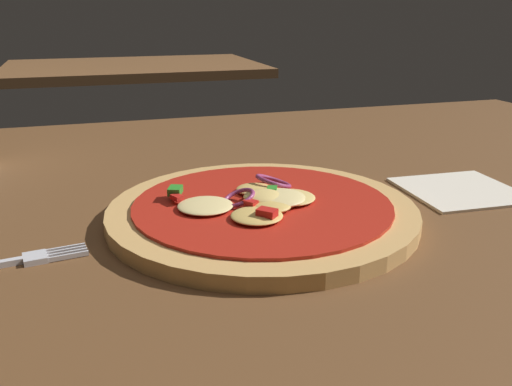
# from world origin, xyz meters

# --- Properties ---
(dining_table) EXTENTS (1.30, 1.01, 0.03)m
(dining_table) POSITION_xyz_m (0.00, 0.00, 0.01)
(dining_table) COLOR brown
(dining_table) RESTS_ON ground
(pizza) EXTENTS (0.29, 0.29, 0.03)m
(pizza) POSITION_xyz_m (-0.05, -0.01, 0.04)
(pizza) COLOR tan
(pizza) RESTS_ON dining_table
(napkin) EXTENTS (0.12, 0.12, 0.00)m
(napkin) POSITION_xyz_m (0.19, 0.00, 0.03)
(napkin) COLOR silver
(napkin) RESTS_ON dining_table
(background_table) EXTENTS (0.85, 0.57, 0.03)m
(background_table) POSITION_xyz_m (-0.02, 1.49, 0.01)
(background_table) COLOR brown
(background_table) RESTS_ON ground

